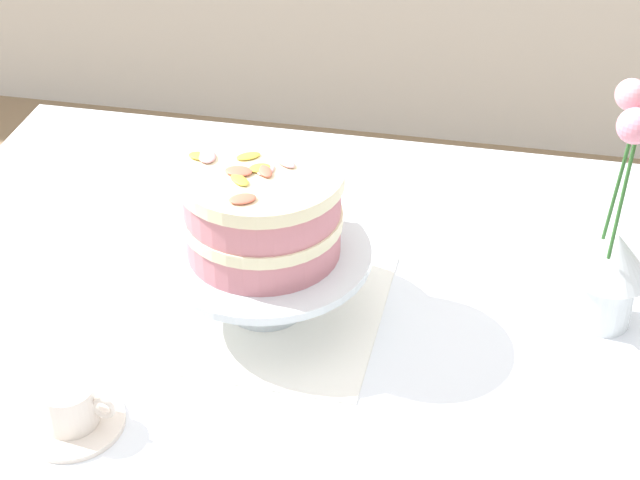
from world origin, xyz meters
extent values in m
cube|color=white|center=(0.00, 0.00, 0.72)|extent=(1.40, 1.00, 0.03)
cylinder|color=brown|center=(-0.60, 0.40, 0.35)|extent=(0.06, 0.06, 0.71)
cube|color=white|center=(-0.12, -0.01, 0.74)|extent=(0.33, 0.33, 0.00)
cylinder|color=silver|center=(-0.12, -0.01, 0.75)|extent=(0.11, 0.11, 0.01)
cylinder|color=silver|center=(-0.12, -0.01, 0.79)|extent=(0.03, 0.03, 0.07)
cylinder|color=silver|center=(-0.12, -0.01, 0.83)|extent=(0.29, 0.29, 0.01)
cylinder|color=#CC7A84|center=(-0.12, -0.01, 0.86)|extent=(0.20, 0.20, 0.04)
cylinder|color=beige|center=(-0.12, -0.01, 0.89)|extent=(0.21, 0.21, 0.02)
cylinder|color=#CC7A84|center=(-0.12, -0.01, 0.92)|extent=(0.20, 0.20, 0.04)
cylinder|color=beige|center=(-0.12, -0.01, 0.95)|extent=(0.21, 0.21, 0.02)
ellipsoid|color=#E56B51|center=(-0.12, -0.02, 0.97)|extent=(0.03, 0.04, 0.01)
ellipsoid|color=#E56B51|center=(-0.15, -0.03, 0.97)|extent=(0.04, 0.02, 0.01)
ellipsoid|color=pink|center=(-0.12, -0.01, 0.97)|extent=(0.02, 0.03, 0.00)
ellipsoid|color=#E56B51|center=(-0.13, -0.09, 0.97)|extent=(0.04, 0.04, 0.01)
ellipsoid|color=yellow|center=(-0.13, -0.01, 0.97)|extent=(0.03, 0.03, 0.01)
ellipsoid|color=pink|center=(-0.10, 0.01, 0.97)|extent=(0.04, 0.04, 0.01)
ellipsoid|color=yellow|center=(-0.21, 0.00, 0.97)|extent=(0.03, 0.02, 0.01)
ellipsoid|color=yellow|center=(-0.15, 0.01, 0.97)|extent=(0.04, 0.03, 0.00)
ellipsoid|color=yellow|center=(-0.14, -0.05, 0.97)|extent=(0.04, 0.04, 0.00)
ellipsoid|color=pink|center=(-0.20, 0.00, 0.97)|extent=(0.03, 0.04, 0.01)
cylinder|color=silver|center=(0.33, 0.05, 0.78)|extent=(0.07, 0.07, 0.08)
cone|color=silver|center=(0.33, 0.05, 0.85)|extent=(0.11, 0.11, 0.07)
cylinder|color=#2D6028|center=(0.32, 0.06, 0.97)|extent=(0.02, 0.02, 0.21)
sphere|color=pink|center=(0.32, 0.07, 1.07)|extent=(0.04, 0.04, 0.04)
cylinder|color=#2D6028|center=(0.33, 0.03, 0.96)|extent=(0.01, 0.03, 0.19)
sphere|color=pink|center=(0.32, 0.02, 1.06)|extent=(0.04, 0.04, 0.04)
cylinder|color=silver|center=(-0.30, -0.28, 0.74)|extent=(0.13, 0.13, 0.01)
cylinder|color=silver|center=(-0.30, -0.28, 0.77)|extent=(0.07, 0.07, 0.05)
torus|color=silver|center=(-0.25, -0.28, 0.78)|extent=(0.03, 0.01, 0.03)
camera|label=1|loc=(0.17, -1.07, 1.62)|focal=56.32mm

